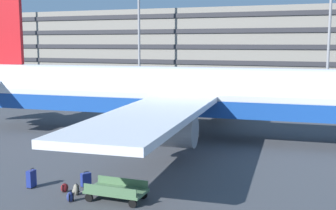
% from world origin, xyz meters
% --- Properties ---
extents(ground_plane, '(600.00, 600.00, 0.00)m').
position_xyz_m(ground_plane, '(0.00, 0.00, 0.00)').
color(ground_plane, '#424449').
extents(terminal_structure, '(162.47, 21.28, 12.45)m').
position_xyz_m(terminal_structure, '(0.00, 46.96, 6.23)').
color(terminal_structure, gray).
rests_on(terminal_structure, ground_plane).
extents(airliner, '(41.10, 33.36, 10.43)m').
position_xyz_m(airliner, '(5.23, -1.53, 3.16)').
color(airliner, silver).
rests_on(airliner, ground_plane).
extents(light_mast_left, '(1.80, 0.50, 19.39)m').
position_xyz_m(light_mast_left, '(-13.66, 30.03, 11.35)').
color(light_mast_left, gray).
rests_on(light_mast_left, ground_plane).
extents(light_mast_center_left, '(1.80, 0.50, 19.11)m').
position_xyz_m(light_mast_center_left, '(13.62, 30.03, 11.20)').
color(light_mast_center_left, gray).
rests_on(light_mast_center_left, ground_plane).
extents(suitcase_scuffed, '(0.45, 0.52, 0.77)m').
position_xyz_m(suitcase_scuffed, '(3.29, -13.91, 0.37)').
color(suitcase_scuffed, navy).
rests_on(suitcase_scuffed, ground_plane).
extents(suitcase_red, '(0.26, 0.45, 0.95)m').
position_xyz_m(suitcase_red, '(0.92, -14.91, 0.45)').
color(suitcase_red, navy).
rests_on(suitcase_red, ground_plane).
extents(backpack_upright, '(0.38, 0.40, 0.51)m').
position_xyz_m(backpack_upright, '(3.68, -15.86, 0.22)').
color(backpack_upright, navy).
rests_on(backpack_upright, ground_plane).
extents(backpack_large, '(0.40, 0.40, 0.57)m').
position_xyz_m(backpack_large, '(3.45, -15.07, 0.25)').
color(backpack_large, gray).
rests_on(backpack_large, ground_plane).
extents(backpack_teal, '(0.38, 0.37, 0.47)m').
position_xyz_m(backpack_teal, '(2.76, -14.91, 0.20)').
color(backpack_teal, maroon).
rests_on(backpack_teal, ground_plane).
extents(baggage_cart, '(3.30, 1.32, 0.82)m').
position_xyz_m(baggage_cart, '(5.46, -15.00, 0.43)').
color(baggage_cart, '#4C724C').
rests_on(baggage_cart, ground_plane).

